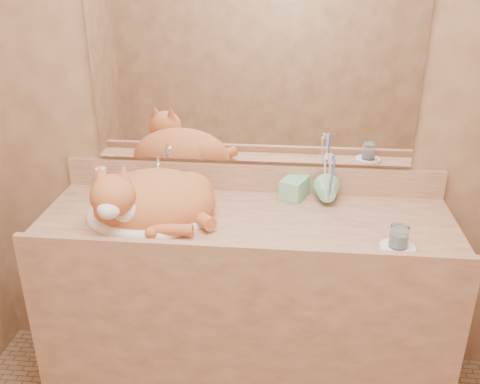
# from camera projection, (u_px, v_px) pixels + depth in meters

# --- Properties ---
(wall_back) EXTENTS (2.40, 0.02, 2.50)m
(wall_back) POSITION_uv_depth(u_px,v_px,m) (253.00, 99.00, 2.14)
(wall_back) COLOR brown
(wall_back) RESTS_ON ground
(vanity_counter) EXTENTS (1.60, 0.55, 0.85)m
(vanity_counter) POSITION_uv_depth(u_px,v_px,m) (246.00, 309.00, 2.23)
(vanity_counter) COLOR brown
(vanity_counter) RESTS_ON floor
(mirror) EXTENTS (1.30, 0.02, 0.80)m
(mirror) POSITION_uv_depth(u_px,v_px,m) (253.00, 64.00, 2.07)
(mirror) COLOR white
(mirror) RESTS_ON wall_back
(sink_basin) EXTENTS (0.52, 0.45, 0.15)m
(sink_basin) POSITION_uv_depth(u_px,v_px,m) (148.00, 199.00, 2.04)
(sink_basin) COLOR white
(sink_basin) RESTS_ON vanity_counter
(faucet) EXTENTS (0.08, 0.12, 0.16)m
(faucet) POSITION_uv_depth(u_px,v_px,m) (159.00, 179.00, 2.21)
(faucet) COLOR silver
(faucet) RESTS_ON vanity_counter
(cat) EXTENTS (0.54, 0.47, 0.26)m
(cat) POSITION_uv_depth(u_px,v_px,m) (150.00, 199.00, 2.02)
(cat) COLOR #B35529
(cat) RESTS_ON sink_basin
(soap_dispenser) EXTENTS (0.12, 0.12, 0.19)m
(soap_dispenser) POSITION_uv_depth(u_px,v_px,m) (289.00, 181.00, 2.14)
(soap_dispenser) COLOR #7FCBA3
(soap_dispenser) RESTS_ON vanity_counter
(toothbrush_cup) EXTENTS (0.11, 0.11, 0.10)m
(toothbrush_cup) POSITION_uv_depth(u_px,v_px,m) (327.00, 197.00, 2.12)
(toothbrush_cup) COLOR #7FCBA3
(toothbrush_cup) RESTS_ON vanity_counter
(toothbrushes) EXTENTS (0.04, 0.04, 0.24)m
(toothbrushes) POSITION_uv_depth(u_px,v_px,m) (329.00, 176.00, 2.08)
(toothbrushes) COLOR white
(toothbrushes) RESTS_ON toothbrush_cup
(saucer) EXTENTS (0.12, 0.12, 0.01)m
(saucer) POSITION_uv_depth(u_px,v_px,m) (398.00, 247.00, 1.85)
(saucer) COLOR white
(saucer) RESTS_ON vanity_counter
(water_glass) EXTENTS (0.07, 0.07, 0.08)m
(water_glass) POSITION_uv_depth(u_px,v_px,m) (399.00, 236.00, 1.83)
(water_glass) COLOR silver
(water_glass) RESTS_ON saucer
(lotion_bottle) EXTENTS (0.05, 0.05, 0.11)m
(lotion_bottle) POSITION_uv_depth(u_px,v_px,m) (102.00, 180.00, 2.26)
(lotion_bottle) COLOR white
(lotion_bottle) RESTS_ON vanity_counter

